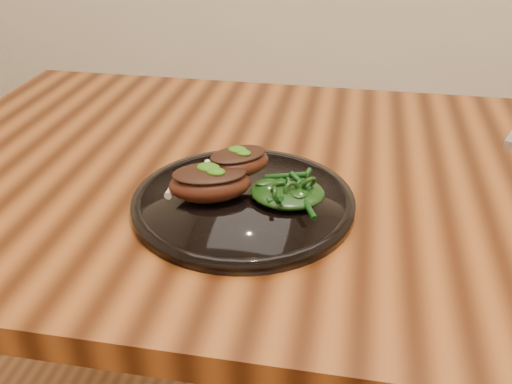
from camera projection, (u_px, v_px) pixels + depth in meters
desk at (396, 226)px, 0.90m from camera, size 1.60×0.80×0.75m
plate at (243, 202)px, 0.79m from camera, size 0.31×0.31×0.02m
lamb_chop_front at (209, 182)px, 0.77m from camera, size 0.13×0.10×0.05m
lamb_chop_back at (238, 161)px, 0.80m from camera, size 0.11×0.10×0.04m
herb_smear at (227, 171)px, 0.85m from camera, size 0.08×0.05×0.00m
greens_heap at (288, 188)px, 0.77m from camera, size 0.10×0.10×0.04m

